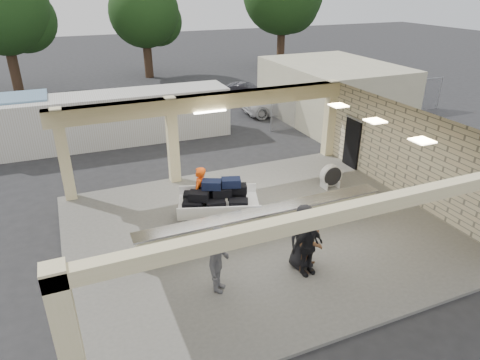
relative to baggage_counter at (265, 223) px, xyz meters
name	(u,v)px	position (x,y,z in m)	size (l,w,h in m)	color
ground	(258,232)	(0.00, 0.50, -0.59)	(120.00, 120.00, 0.00)	#252527
pavilion	(256,186)	(0.21, 1.16, 0.76)	(12.01, 10.00, 3.55)	#605E59
baggage_counter	(265,223)	(0.00, 0.00, 0.00)	(8.20, 0.58, 0.98)	beige
luggage_cart	(218,200)	(-1.04, 1.45, 0.35)	(3.04, 2.40, 1.55)	white
drum_fan	(331,175)	(3.94, 2.23, 0.02)	(0.85, 0.47, 0.95)	white
baggage_handler	(200,194)	(-1.51, 1.89, 0.46)	(0.69, 0.38, 1.90)	#F94E0D
passenger_a	(312,240)	(0.49, -1.93, 0.42)	(0.88, 0.39, 1.81)	brown
passenger_b	(308,247)	(0.25, -2.11, 0.37)	(1.01, 0.37, 1.72)	black
passenger_c	(220,260)	(-2.21, -1.86, 0.44)	(1.20, 0.42, 1.86)	#46464A
passenger_d	(303,236)	(0.31, -1.76, 0.48)	(0.94, 0.39, 1.93)	black
car_white_a	(281,102)	(7.22, 12.55, 0.10)	(2.26, 4.77, 1.36)	white
car_white_b	(348,93)	(12.56, 13.00, 0.08)	(1.57, 4.21, 1.33)	white
car_dark	(246,93)	(6.20, 15.55, 0.06)	(1.36, 3.86, 1.29)	black
container_white	(116,118)	(-2.90, 11.20, 0.65)	(11.44, 2.29, 2.48)	silver
fence	(363,102)	(11.00, 9.50, 0.47)	(12.06, 0.06, 2.03)	gray
tree_left	(7,11)	(-7.68, 24.66, 5.00)	(6.60, 6.30, 9.00)	#382619
tree_mid	(148,15)	(2.32, 26.66, 4.38)	(6.00, 5.60, 8.00)	#382619
adjacent_building	(332,91)	(9.50, 10.50, 1.01)	(6.00, 8.00, 3.20)	beige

